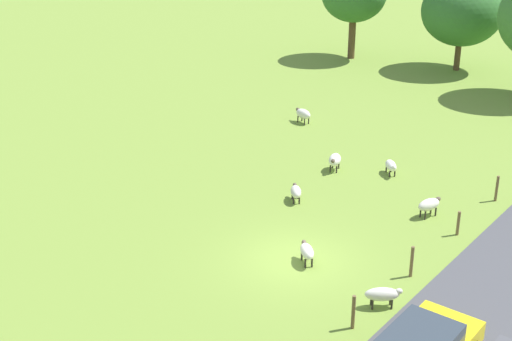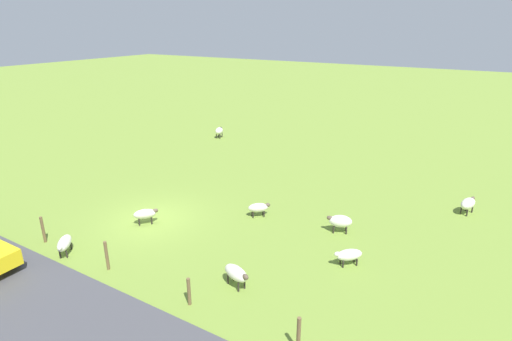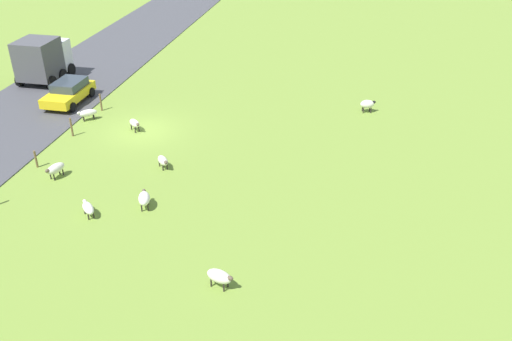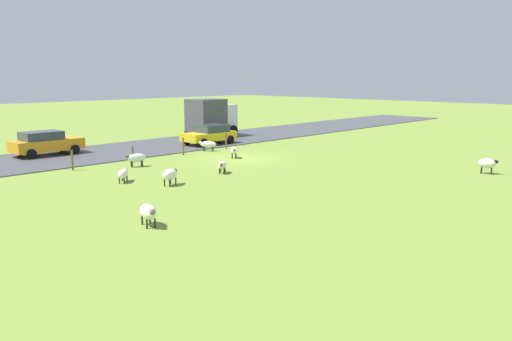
{
  "view_description": "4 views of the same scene",
  "coord_description": "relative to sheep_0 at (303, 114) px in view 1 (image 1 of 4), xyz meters",
  "views": [
    {
      "loc": [
        13.72,
        -19.97,
        13.87
      ],
      "look_at": [
        -4.97,
        4.11,
        0.93
      ],
      "focal_mm": 52.3,
      "sensor_mm": 36.0,
      "label": 1
    },
    {
      "loc": [
        12.42,
        13.23,
        8.87
      ],
      "look_at": [
        -6.04,
        2.17,
        1.0
      ],
      "focal_mm": 28.37,
      "sensor_mm": 36.0,
      "label": 2
    },
    {
      "loc": [
        -13.32,
        28.96,
        14.91
      ],
      "look_at": [
        -8.11,
        4.39,
        0.56
      ],
      "focal_mm": 38.61,
      "sensor_mm": 36.0,
      "label": 3
    },
    {
      "loc": [
        -23.46,
        22.91,
        5.34
      ],
      "look_at": [
        -5.49,
        4.23,
        0.5
      ],
      "focal_mm": 35.63,
      "sensor_mm": 36.0,
      "label": 4
    }
  ],
  "objects": [
    {
      "name": "sheep_1",
      "position": [
        5.57,
        -8.67,
        -0.07
      ],
      "size": [
        0.98,
        1.03,
        0.68
      ],
      "color": "silver",
      "rests_on": "ground_plane"
    },
    {
      "name": "tree_0",
      "position": [
        2.13,
        15.8,
        3.57
      ],
      "size": [
        5.52,
        5.52,
        6.47
      ],
      "color": "brown",
      "rests_on": "ground_plane"
    },
    {
      "name": "sheep_0",
      "position": [
        0.0,
        0.0,
        0.0
      ],
      "size": [
        1.24,
        0.84,
        0.8
      ],
      "color": "silver",
      "rests_on": "ground_plane"
    },
    {
      "name": "fence_post_2",
      "position": [
        12.41,
        -7.31,
        -0.02
      ],
      "size": [
        0.12,
        0.12,
        1.02
      ],
      "primitive_type": "cylinder",
      "color": "brown",
      "rests_on": "ground_plane"
    },
    {
      "name": "ground_plane",
      "position": [
        8.44,
        -12.89,
        -0.53
      ],
      "size": [
        160.0,
        160.0,
        0.0
      ],
      "primitive_type": "plane",
      "color": "olive"
    },
    {
      "name": "fence_post_3",
      "position": [
        12.41,
        -3.31,
        0.05
      ],
      "size": [
        0.12,
        0.12,
        1.17
      ],
      "primitive_type": "cylinder",
      "color": "brown",
      "rests_on": "ground_plane"
    },
    {
      "name": "sheep_3",
      "position": [
        10.78,
        -6.51,
        0.01
      ],
      "size": [
        0.82,
        1.26,
        0.79
      ],
      "color": "silver",
      "rests_on": "ground_plane"
    },
    {
      "name": "fence_post_0",
      "position": [
        12.41,
        -15.3,
        0.07
      ],
      "size": [
        0.12,
        0.12,
        1.19
      ],
      "primitive_type": "cylinder",
      "color": "brown",
      "rests_on": "ground_plane"
    },
    {
      "name": "fence_post_1",
      "position": [
        12.41,
        -11.3,
        0.07
      ],
      "size": [
        0.12,
        0.12,
        1.2
      ],
      "primitive_type": "cylinder",
      "color": "brown",
      "rests_on": "ground_plane"
    },
    {
      "name": "sheep_2",
      "position": [
        12.57,
        -13.67,
        -0.04
      ],
      "size": [
        1.19,
        1.1,
        0.73
      ],
      "color": "silver",
      "rests_on": "ground_plane"
    },
    {
      "name": "sheep_5",
      "position": [
        7.42,
        -3.54,
        -0.08
      ],
      "size": [
        1.05,
        1.06,
        0.67
      ],
      "color": "white",
      "rests_on": "ground_plane"
    },
    {
      "name": "sheep_7",
      "position": [
        5.07,
        -4.74,
        0.01
      ],
      "size": [
        0.88,
        1.18,
        0.82
      ],
      "color": "white",
      "rests_on": "ground_plane"
    },
    {
      "name": "sheep_6",
      "position": [
        8.96,
        -12.81,
        -0.03
      ],
      "size": [
        1.06,
        1.02,
        0.73
      ],
      "color": "silver",
      "rests_on": "ground_plane"
    }
  ]
}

